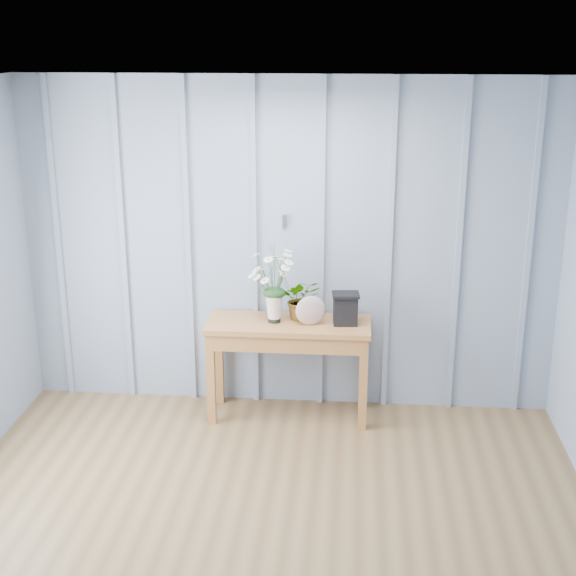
# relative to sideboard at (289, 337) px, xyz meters

# --- Properties ---
(room_shell) EXTENTS (4.00, 4.50, 2.50)m
(room_shell) POSITION_rel_sideboard_xyz_m (-0.03, -1.08, 1.35)
(room_shell) COLOR #8D9CB5
(room_shell) RESTS_ON ground
(sideboard) EXTENTS (1.20, 0.45, 0.75)m
(sideboard) POSITION_rel_sideboard_xyz_m (0.00, 0.00, 0.00)
(sideboard) COLOR #A66934
(sideboard) RESTS_ON ground
(daisy_vase) EXTENTS (0.41, 0.31, 0.58)m
(daisy_vase) POSITION_rel_sideboard_xyz_m (-0.10, -0.00, 0.48)
(daisy_vase) COLOR black
(daisy_vase) RESTS_ON sideboard
(spider_plant) EXTENTS (0.31, 0.28, 0.31)m
(spider_plant) POSITION_rel_sideboard_xyz_m (0.09, 0.09, 0.27)
(spider_plant) COLOR #183D1A
(spider_plant) RESTS_ON sideboard
(felt_disc_vessel) EXTENTS (0.23, 0.11, 0.22)m
(felt_disc_vessel) POSITION_rel_sideboard_xyz_m (0.16, -0.04, 0.23)
(felt_disc_vessel) COLOR #8E555C
(felt_disc_vessel) RESTS_ON sideboard
(carved_box) EXTENTS (0.21, 0.17, 0.24)m
(carved_box) POSITION_rel_sideboard_xyz_m (0.41, -0.00, 0.24)
(carved_box) COLOR black
(carved_box) RESTS_ON sideboard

